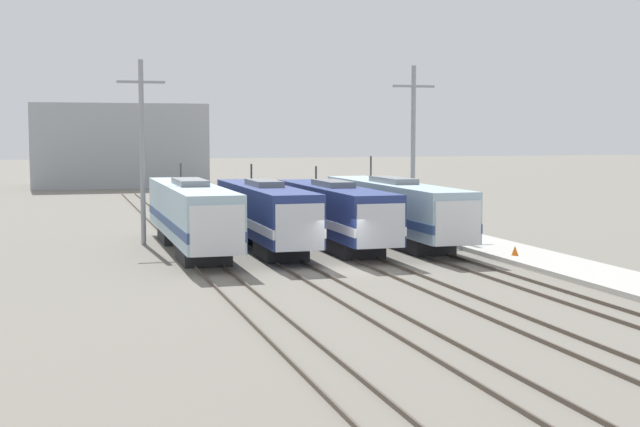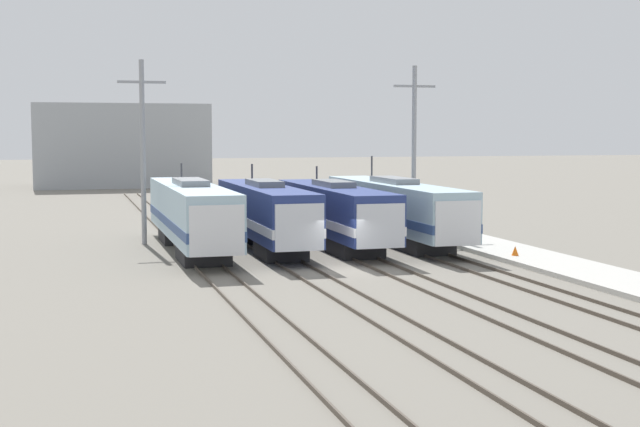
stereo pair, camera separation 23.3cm
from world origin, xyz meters
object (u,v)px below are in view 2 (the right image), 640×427
(traffic_cone, at_px, (515,251))
(locomotive_far_left, at_px, (192,215))
(locomotive_far_right, at_px, (396,209))
(catenary_tower_right, at_px, (414,147))
(locomotive_center_right, at_px, (336,213))
(catenary_tower_left, at_px, (143,148))
(locomotive_center_left, at_px, (267,215))

(traffic_cone, bearing_deg, locomotive_far_left, 153.71)
(locomotive_far_right, xyz_separation_m, catenary_tower_right, (2.66, 3.71, 3.86))
(locomotive_center_right, height_order, catenary_tower_right, catenary_tower_right)
(locomotive_far_right, height_order, traffic_cone, locomotive_far_right)
(locomotive_far_right, bearing_deg, catenary_tower_left, 166.42)
(locomotive_far_left, height_order, traffic_cone, locomotive_far_left)
(catenary_tower_right, distance_m, traffic_cone, 13.85)
(locomotive_far_left, height_order, catenary_tower_left, catenary_tower_left)
(locomotive_far_left, height_order, locomotive_center_left, locomotive_far_left)
(locomotive_center_left, bearing_deg, traffic_cone, -32.14)
(locomotive_center_left, height_order, traffic_cone, locomotive_center_left)
(locomotive_far_left, relative_size, catenary_tower_right, 1.65)
(locomotive_center_left, xyz_separation_m, locomotive_far_right, (8.65, 1.34, -0.01))
(locomotive_far_left, distance_m, catenary_tower_right, 16.72)
(locomotive_center_right, height_order, catenary_tower_left, catenary_tower_left)
(locomotive_far_right, height_order, catenary_tower_right, catenary_tower_right)
(catenary_tower_left, height_order, traffic_cone, catenary_tower_left)
(traffic_cone, bearing_deg, catenary_tower_left, 146.06)
(locomotive_far_left, xyz_separation_m, locomotive_center_left, (4.33, -0.50, -0.05))
(catenary_tower_left, bearing_deg, locomotive_center_left, -37.01)
(locomotive_center_left, height_order, locomotive_center_right, locomotive_center_left)
(locomotive_center_right, relative_size, catenary_tower_left, 1.50)
(locomotive_center_left, xyz_separation_m, catenary_tower_right, (11.31, 5.05, 3.85))
(catenary_tower_left, relative_size, catenary_tower_right, 1.00)
(locomotive_far_left, xyz_separation_m, locomotive_center_right, (8.65, -0.34, -0.10))
(traffic_cone, bearing_deg, locomotive_far_right, 111.38)
(locomotive_center_right, xyz_separation_m, traffic_cone, (7.85, -7.81, -1.57))
(locomotive_center_left, relative_size, traffic_cone, 31.63)
(locomotive_center_left, distance_m, traffic_cone, 14.47)
(locomotive_center_left, xyz_separation_m, traffic_cone, (12.17, -7.65, -1.61))
(catenary_tower_left, distance_m, traffic_cone, 23.39)
(locomotive_far_right, relative_size, catenary_tower_left, 1.70)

